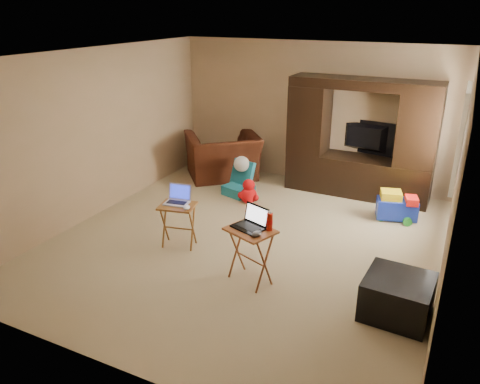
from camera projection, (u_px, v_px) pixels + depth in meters
The scene contains 22 objects.
floor at pixel (246, 240), 6.52m from camera, with size 5.50×5.50×0.00m, color tan.
ceiling at pixel (247, 55), 5.59m from camera, with size 5.50×5.50×0.00m, color silver.
wall_back at pixel (312, 114), 8.35m from camera, with size 5.00×5.00×0.00m, color tan.
wall_front at pixel (102, 246), 3.76m from camera, with size 5.00×5.00×0.00m, color tan.
wall_left at pixel (97, 133), 7.07m from camera, with size 5.50×5.50×0.00m, color tan.
wall_right at pixel (456, 185), 5.04m from camera, with size 5.50×5.50×0.00m, color tan.
window_pane at pixel (462, 137), 6.29m from camera, with size 1.20×1.20×0.00m, color white.
window_frame at pixel (461, 137), 6.30m from camera, with size 0.06×1.14×1.34m, color white.
entertainment_center at pixel (360, 139), 7.79m from camera, with size 2.40×0.60×1.97m, color black.
television at pixel (363, 138), 8.00m from camera, with size 1.00×0.13×0.58m, color black.
recliner at pixel (223, 156), 8.78m from camera, with size 1.28×1.12×0.83m, color #441A0E.
child_rocker at pixel (238, 179), 8.00m from camera, with size 0.44×0.50×0.58m, color #186C85, non-canonical shape.
plush_toy at pixel (249, 191), 7.68m from camera, with size 0.38×0.32×0.42m, color red, non-canonical shape.
push_toy at pixel (397, 205), 7.09m from camera, with size 0.60×0.43×0.45m, color #162EB7, non-canonical shape.
ottoman at pixel (397, 297), 4.89m from camera, with size 0.67×0.67×0.43m, color black.
tray_table_left at pixel (178, 225), 6.28m from camera, with size 0.46×0.37×0.60m, color #A06526.
tray_table_right at pixel (250, 256), 5.44m from camera, with size 0.52×0.42×0.68m, color brown.
laptop_left at pixel (176, 195), 6.16m from camera, with size 0.31×0.26×0.24m, color silver.
laptop_right at pixel (248, 219), 5.30m from camera, with size 0.35×0.29×0.24m, color black.
mouse_left at pixel (187, 208), 6.02m from camera, with size 0.08×0.12×0.05m, color white.
mouse_right at pixel (257, 234), 5.15m from camera, with size 0.09×0.14×0.06m, color #434448.
water_bottle at pixel (270, 222), 5.26m from camera, with size 0.07×0.07×0.21m, color red.
Camera 1 is at (2.46, -5.26, 3.05)m, focal length 35.00 mm.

